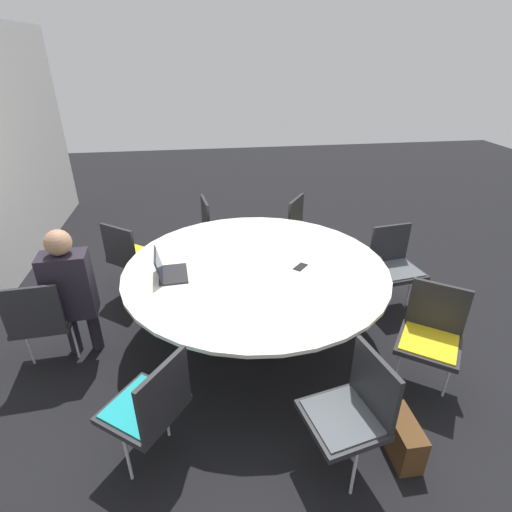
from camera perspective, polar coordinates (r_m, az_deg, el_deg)
ground_plane at (r=3.86m, az=0.00°, el=-10.89°), size 16.00×16.00×0.00m
conference_table at (r=3.49m, az=0.00°, el=-2.51°), size 2.27×2.27×0.72m
chair_0 at (r=3.62m, az=-28.38°, el=-7.65°), size 0.45×0.47×0.85m
chair_1 at (r=2.62m, az=-14.87°, el=-19.78°), size 0.60×0.60×0.85m
chair_2 at (r=2.59m, az=13.67°, el=-20.32°), size 0.52×0.50×0.85m
chair_3 at (r=3.32m, az=23.82°, el=-9.87°), size 0.60×0.60×0.85m
chair_4 at (r=4.21m, az=19.21°, el=-0.80°), size 0.48×0.49×0.85m
chair_5 at (r=4.79m, az=7.05°, el=4.07°), size 0.60×0.60×0.85m
chair_6 at (r=4.82m, az=-5.65°, el=4.29°), size 0.49×0.48×0.85m
chair_7 at (r=4.34m, az=-17.53°, el=0.34°), size 0.60×0.61×0.85m
person_0 at (r=3.53m, az=-25.07°, el=-4.03°), size 0.28×0.37×1.20m
laptop at (r=3.37m, az=-12.57°, el=-1.98°), size 0.34×0.27×0.21m
cell_phone at (r=3.46m, az=6.37°, el=-1.55°), size 0.15×0.15×0.01m
handbag at (r=3.02m, az=20.11°, el=-23.16°), size 0.36×0.16×0.28m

